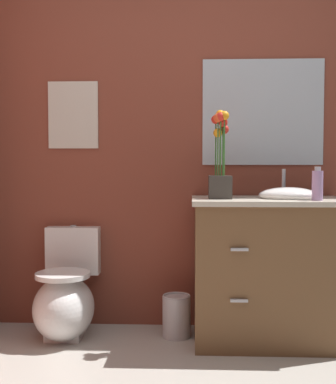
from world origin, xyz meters
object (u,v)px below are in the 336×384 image
(flower_vase, at_px, (220,164))
(wall_mirror, at_px, (263,112))
(soap_bottle, at_px, (317,185))
(wall_poster, at_px, (73,115))
(toilet, at_px, (66,299))
(vanity_cabinet, at_px, (268,269))
(trash_bin, at_px, (176,316))

(flower_vase, distance_m, wall_mirror, 0.56)
(flower_vase, bearing_deg, soap_bottle, -13.07)
(flower_vase, xyz_separation_m, wall_poster, (-0.98, 0.32, 0.33))
(wall_poster, relative_size, wall_mirror, 0.56)
(flower_vase, relative_size, wall_mirror, 0.68)
(wall_poster, xyz_separation_m, wall_mirror, (1.27, 0.00, 0.01))
(flower_vase, xyz_separation_m, soap_bottle, (0.56, -0.13, -0.12))
(toilet, height_order, flower_vase, flower_vase)
(toilet, bearing_deg, wall_poster, 90.00)
(toilet, bearing_deg, flower_vase, -2.96)
(vanity_cabinet, bearing_deg, flower_vase, -175.43)
(toilet, bearing_deg, soap_bottle, -6.69)
(toilet, height_order, vanity_cabinet, vanity_cabinet)
(toilet, distance_m, wall_poster, 1.22)
(vanity_cabinet, distance_m, wall_mirror, 1.03)
(trash_bin, bearing_deg, wall_mirror, 22.48)
(flower_vase, relative_size, soap_bottle, 2.75)
(trash_bin, relative_size, wall_poster, 0.60)
(toilet, xyz_separation_m, soap_bottle, (1.53, -0.18, 0.74))
(vanity_cabinet, relative_size, soap_bottle, 5.46)
(toilet, xyz_separation_m, wall_mirror, (1.27, 0.27, 1.21))
(vanity_cabinet, relative_size, wall_poster, 2.39)
(soap_bottle, height_order, trash_bin, soap_bottle)
(wall_poster, bearing_deg, vanity_cabinet, -12.96)
(vanity_cabinet, relative_size, flower_vase, 1.98)
(wall_mirror, bearing_deg, soap_bottle, -59.87)
(wall_poster, bearing_deg, trash_bin, -18.33)
(soap_bottle, bearing_deg, toilet, 173.31)
(vanity_cabinet, xyz_separation_m, wall_mirror, (-0.00, 0.29, 0.99))
(soap_bottle, height_order, wall_poster, wall_poster)
(soap_bottle, distance_m, trash_bin, 1.20)
(vanity_cabinet, bearing_deg, wall_mirror, 90.51)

